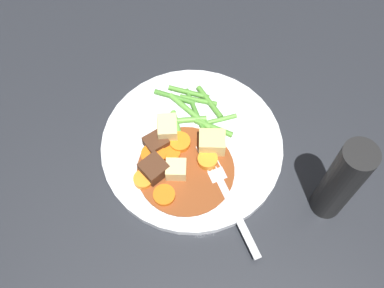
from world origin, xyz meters
name	(u,v)px	position (x,y,z in m)	size (l,w,h in m)	color
ground_plane	(192,148)	(0.00, 0.00, 0.00)	(3.00, 3.00, 0.00)	#26282D
dinner_plate	(192,146)	(0.00, 0.00, 0.01)	(0.26, 0.26, 0.01)	white
stew_sauce	(186,170)	(0.04, -0.01, 0.01)	(0.13, 0.13, 0.00)	brown
carrot_slice_0	(208,160)	(0.03, 0.02, 0.02)	(0.03, 0.03, 0.01)	orange
carrot_slice_1	(164,195)	(0.08, -0.04, 0.02)	(0.03, 0.03, 0.01)	orange
carrot_slice_2	(172,153)	(0.02, -0.03, 0.02)	(0.03, 0.03, 0.01)	orange
carrot_slice_3	(143,180)	(0.05, -0.07, 0.02)	(0.03, 0.03, 0.01)	orange
carrot_slice_4	(153,155)	(0.02, -0.05, 0.02)	(0.03, 0.03, 0.01)	orange
carrot_slice_5	(180,144)	(0.00, -0.02, 0.02)	(0.03, 0.03, 0.01)	orange
potato_chunk_0	(168,129)	(-0.02, -0.03, 0.03)	(0.03, 0.03, 0.03)	#EAD68C
potato_chunk_1	(176,170)	(0.04, -0.02, 0.02)	(0.03, 0.02, 0.02)	#EAD68C
potato_chunk_2	(212,143)	(0.01, 0.03, 0.03)	(0.03, 0.04, 0.03)	#E5CC7A
meat_chunk_0	(154,169)	(0.04, -0.05, 0.03)	(0.03, 0.03, 0.03)	#4C2B19
meat_chunk_1	(156,142)	(0.00, -0.05, 0.02)	(0.03, 0.03, 0.02)	#4C2B19
green_bean_0	(198,100)	(-0.07, 0.01, 0.02)	(0.01, 0.01, 0.06)	#599E38
green_bean_1	(178,130)	(-0.02, -0.02, 0.02)	(0.01, 0.01, 0.06)	#66AD42
green_bean_2	(218,120)	(-0.04, 0.04, 0.02)	(0.01, 0.01, 0.06)	#66AD42
green_bean_3	(187,92)	(-0.09, 0.00, 0.02)	(0.01, 0.01, 0.06)	#599E38
green_bean_4	(214,128)	(-0.02, 0.03, 0.02)	(0.01, 0.01, 0.06)	#599E38
green_bean_5	(210,102)	(-0.07, 0.03, 0.02)	(0.01, 0.01, 0.06)	#599E38
green_bean_6	(182,120)	(-0.04, -0.01, 0.02)	(0.01, 0.01, 0.07)	#66AD42
green_bean_7	(189,112)	(-0.05, 0.00, 0.02)	(0.01, 0.01, 0.08)	#66AD42
green_bean_8	(195,111)	(-0.05, 0.01, 0.02)	(0.01, 0.01, 0.08)	#4C8E33
green_bean_9	(175,97)	(-0.08, -0.02, 0.02)	(0.01, 0.01, 0.06)	#4C8E33
fork	(227,194)	(0.08, 0.04, 0.01)	(0.17, 0.07, 0.00)	silver
pepper_mill	(341,182)	(0.10, 0.18, 0.08)	(0.04, 0.04, 0.16)	black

